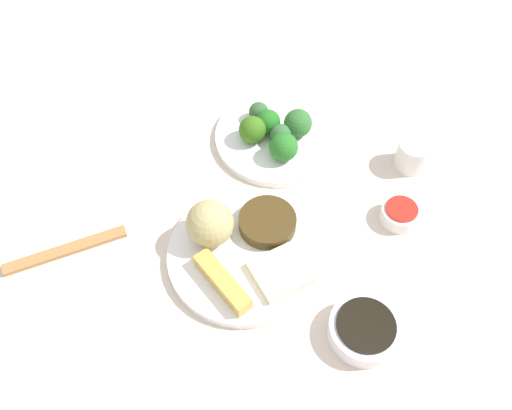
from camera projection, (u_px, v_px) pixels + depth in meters
tabletop at (245, 260)px, 0.87m from camera, size 2.20×2.20×0.02m
main_plate at (245, 257)px, 0.85m from camera, size 0.25×0.25×0.02m
rice_scoop at (210, 223)px, 0.83m from camera, size 0.08×0.08×0.08m
spring_roll at (223, 282)px, 0.80m from camera, size 0.06×0.12×0.03m
crab_rangoon_wonton at (281, 271)px, 0.82m from camera, size 0.10×0.10×0.01m
stir_fry_heap at (266, 221)px, 0.87m from camera, size 0.10×0.10×0.02m
broccoli_plate at (277, 137)px, 1.00m from camera, size 0.24×0.24×0.01m
broccoli_floret_0 at (284, 147)px, 0.95m from camera, size 0.05×0.05×0.05m
broccoli_floret_1 at (298, 123)px, 0.98m from camera, size 0.05×0.05×0.05m
broccoli_floret_2 at (252, 130)px, 0.97m from camera, size 0.05×0.05×0.05m
broccoli_floret_3 at (268, 122)px, 0.99m from camera, size 0.05×0.05×0.05m
broccoli_floret_4 at (259, 112)px, 1.01m from camera, size 0.04×0.04×0.04m
broccoli_floret_5 at (281, 135)px, 0.97m from camera, size 0.04×0.04×0.04m
soy_sauce_bowl at (363, 331)px, 0.77m from camera, size 0.11×0.11×0.03m
soy_sauce_bowl_liquid at (366, 326)px, 0.76m from camera, size 0.09×0.09×0.00m
sauce_ramekin_sweet_and_sour at (400, 214)px, 0.89m from camera, size 0.07×0.07×0.03m
sauce_ramekin_sweet_and_sour_liquid at (402, 209)px, 0.88m from camera, size 0.05×0.05×0.00m
teacup at (413, 155)px, 0.95m from camera, size 0.06×0.06×0.06m
chopsticks_pair at (66, 250)px, 0.86m from camera, size 0.18×0.12×0.01m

